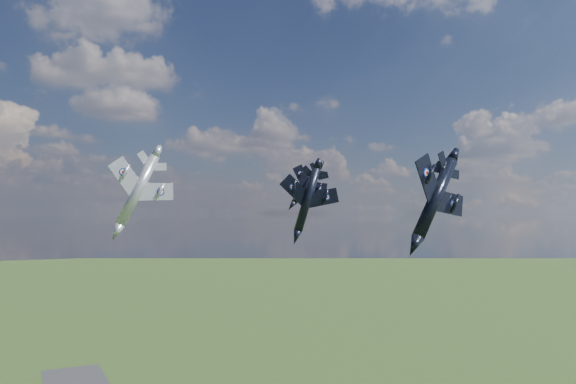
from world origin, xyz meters
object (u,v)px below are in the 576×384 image
jet_lead_navy (307,199)px  jet_right_navy (435,198)px  jet_high_navy (307,185)px  jet_left_silver (138,190)px

jet_lead_navy → jet_right_navy: jet_right_navy is taller
jet_lead_navy → jet_right_navy: size_ratio=0.89×
jet_lead_navy → jet_right_navy: bearing=-56.1°
jet_high_navy → jet_lead_navy: bearing=-100.5°
jet_high_navy → jet_left_silver: (-36.89, -12.27, -2.29)m
jet_lead_navy → jet_high_navy: (15.33, 28.27, 3.86)m
jet_lead_navy → jet_left_silver: size_ratio=0.80×
jet_high_navy → jet_left_silver: jet_high_navy is taller
jet_right_navy → jet_left_silver: (-25.49, 39.34, 1.87)m
jet_high_navy → jet_right_navy: bearing=-84.5°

